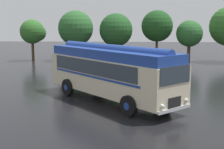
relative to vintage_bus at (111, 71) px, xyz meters
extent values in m
plane|color=black|center=(0.57, 0.47, -1.89)|extent=(120.00, 120.00, 0.00)
cube|color=beige|center=(-0.01, 0.01, -0.29)|extent=(8.62, 9.04, 2.10)
cube|color=#1E3D93|center=(-0.01, 0.01, 1.04)|extent=(8.34, 8.76, 0.56)
cylinder|color=#1E3D93|center=(-0.01, 0.01, 1.30)|extent=(6.88, 7.39, 0.60)
cube|color=#2D3842|center=(0.72, 1.09, 0.28)|extent=(5.45, 5.90, 0.84)
cube|color=#2D3842|center=(-1.14, -0.63, 0.28)|extent=(5.45, 5.90, 0.84)
cube|color=#1E3D93|center=(0.78, 1.01, -0.26)|extent=(5.58, 6.05, 0.12)
cube|color=#1E3D93|center=(-1.07, -0.70, -0.26)|extent=(5.58, 6.05, 0.12)
cube|color=#2D3842|center=(3.39, -3.68, 0.38)|extent=(1.64, 1.52, 0.88)
cube|color=black|center=(3.40, -3.68, -0.99)|extent=(0.70, 0.65, 0.56)
cube|color=silver|center=(3.41, -3.70, -1.32)|extent=(1.81, 1.68, 0.16)
sphere|color=white|center=(4.07, -3.08, -1.02)|extent=(0.22, 0.22, 0.22)
sphere|color=white|center=(2.74, -4.30, -1.02)|extent=(0.22, 0.22, 0.22)
cylinder|color=black|center=(3.05, -1.39, -1.34)|extent=(0.95, 1.00, 1.10)
cylinder|color=#1E3D93|center=(3.05, -1.39, -1.34)|extent=(0.50, 0.50, 0.39)
cylinder|color=black|center=(1.14, -3.15, -1.34)|extent=(0.95, 1.00, 1.10)
cylinder|color=#1E3D93|center=(1.14, -3.15, -1.34)|extent=(0.50, 0.50, 0.39)
cylinder|color=black|center=(-1.02, 3.02, -1.34)|extent=(0.95, 1.00, 1.10)
cylinder|color=#1E3D93|center=(-1.02, 3.02, -1.34)|extent=(0.50, 0.50, 0.39)
cylinder|color=black|center=(-2.93, 1.26, -1.34)|extent=(0.95, 1.00, 1.10)
cylinder|color=#1E3D93|center=(-2.93, 1.26, -1.34)|extent=(0.50, 0.50, 0.39)
cube|color=black|center=(-5.48, 14.00, -1.22)|extent=(2.16, 4.37, 0.70)
cube|color=black|center=(-5.46, 14.15, -0.55)|extent=(1.73, 2.34, 0.64)
cube|color=#2D3842|center=(-4.71, 14.07, -0.55)|extent=(0.24, 1.92, 0.50)
cube|color=#2D3842|center=(-6.21, 14.24, -0.55)|extent=(0.24, 1.92, 0.50)
cylinder|color=black|center=(-4.75, 12.61, -1.57)|extent=(0.27, 0.66, 0.64)
cylinder|color=black|center=(-6.50, 12.81, -1.57)|extent=(0.27, 0.66, 0.64)
cylinder|color=black|center=(-4.45, 15.20, -1.57)|extent=(0.27, 0.66, 0.64)
cylinder|color=black|center=(-6.20, 15.40, -1.57)|extent=(0.27, 0.66, 0.64)
cube|color=navy|center=(-2.64, 14.79, -1.22)|extent=(1.75, 4.22, 0.70)
cube|color=navy|center=(-2.64, 14.94, -0.55)|extent=(1.52, 2.20, 0.64)
cube|color=#2D3842|center=(-1.88, 14.95, -0.55)|extent=(0.05, 1.93, 0.50)
cube|color=#2D3842|center=(-3.40, 14.93, -0.55)|extent=(0.05, 1.93, 0.50)
cylinder|color=black|center=(-1.74, 13.50, -1.57)|extent=(0.21, 0.64, 0.64)
cylinder|color=black|center=(-3.50, 13.48, -1.57)|extent=(0.21, 0.64, 0.64)
cylinder|color=black|center=(-1.77, 16.10, -1.57)|extent=(0.21, 0.64, 0.64)
cylinder|color=black|center=(-3.53, 16.08, -1.57)|extent=(0.21, 0.64, 0.64)
cube|color=maroon|center=(0.20, 14.41, -1.22)|extent=(1.88, 4.27, 0.70)
cube|color=maroon|center=(0.20, 14.56, -0.55)|extent=(1.59, 2.25, 0.64)
cube|color=#2D3842|center=(0.95, 14.59, -0.55)|extent=(0.11, 1.93, 0.50)
cube|color=#2D3842|center=(-0.56, 14.53, -0.55)|extent=(0.11, 1.93, 0.50)
cylinder|color=black|center=(1.14, 13.14, -1.57)|extent=(0.23, 0.65, 0.64)
cylinder|color=black|center=(-0.62, 13.07, -1.57)|extent=(0.23, 0.65, 0.64)
cylinder|color=black|center=(1.03, 15.75, -1.57)|extent=(0.23, 0.65, 0.64)
cylinder|color=black|center=(-0.73, 15.67, -1.57)|extent=(0.23, 0.65, 0.64)
cube|color=#144C28|center=(3.08, 14.81, -1.22)|extent=(2.27, 4.40, 0.70)
cube|color=#144C28|center=(3.10, 14.96, -0.55)|extent=(1.79, 2.37, 0.64)
cube|color=#2D3842|center=(3.85, 14.85, -0.55)|extent=(0.30, 1.92, 0.50)
cube|color=#2D3842|center=(2.35, 15.07, -0.55)|extent=(0.30, 1.92, 0.50)
cylinder|color=black|center=(3.76, 13.40, -1.57)|extent=(0.29, 0.66, 0.64)
cylinder|color=black|center=(2.02, 13.64, -1.57)|extent=(0.29, 0.66, 0.64)
cylinder|color=black|center=(4.13, 15.98, -1.57)|extent=(0.29, 0.66, 0.64)
cylinder|color=black|center=(2.39, 16.22, -1.57)|extent=(0.29, 0.66, 0.64)
cylinder|color=#4C3823|center=(-11.21, 19.94, -0.63)|extent=(0.34, 0.34, 2.53)
sphere|color=#336B28|center=(-11.21, 19.94, 1.77)|extent=(3.02, 3.02, 3.02)
sphere|color=#336B28|center=(-10.61, 20.30, 1.60)|extent=(2.10, 2.10, 2.10)
cylinder|color=#4C3823|center=(-5.76, 20.33, -0.67)|extent=(0.29, 0.29, 2.45)
sphere|color=#2D662D|center=(-5.76, 20.33, 2.20)|extent=(4.39, 4.39, 4.39)
sphere|color=#2D662D|center=(-5.49, 20.45, 2.46)|extent=(3.19, 3.19, 3.19)
cylinder|color=#4C3823|center=(-0.74, 20.44, -0.74)|extent=(0.25, 0.25, 2.32)
sphere|color=#235623|center=(-0.74, 20.44, 1.97)|extent=(4.13, 4.13, 4.13)
sphere|color=#235623|center=(-0.98, 20.41, 2.08)|extent=(2.70, 2.70, 2.70)
cylinder|color=#4C3823|center=(4.37, 20.65, -0.44)|extent=(0.30, 0.30, 2.90)
sphere|color=#1E4C1E|center=(4.37, 20.65, 2.47)|extent=(3.89, 3.89, 3.89)
sphere|color=#1E4C1E|center=(4.46, 21.01, 2.30)|extent=(2.39, 2.39, 2.39)
cylinder|color=#4C3823|center=(8.22, 19.90, -0.76)|extent=(0.40, 0.40, 2.27)
sphere|color=#2D662D|center=(8.22, 19.90, 1.58)|extent=(3.20, 3.20, 3.20)
sphere|color=#2D662D|center=(7.98, 19.54, 1.65)|extent=(1.95, 1.95, 1.95)
camera|label=1|loc=(1.29, -18.66, 2.87)|focal=50.00mm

